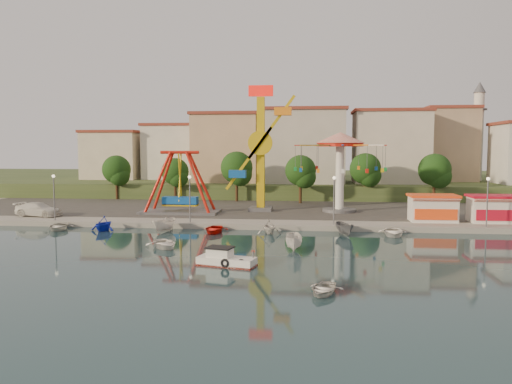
# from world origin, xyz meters

# --- Properties ---
(ground) EXTENTS (200.00, 200.00, 0.00)m
(ground) POSITION_xyz_m (0.00, 0.00, 0.00)
(ground) COLOR #122B33
(ground) RESTS_ON ground
(quay_deck) EXTENTS (200.00, 100.00, 0.60)m
(quay_deck) POSITION_xyz_m (0.00, 62.00, 0.30)
(quay_deck) COLOR #9E998E
(quay_deck) RESTS_ON ground
(asphalt_pad) EXTENTS (90.00, 28.00, 0.01)m
(asphalt_pad) POSITION_xyz_m (0.00, 30.00, 0.60)
(asphalt_pad) COLOR #4C4944
(asphalt_pad) RESTS_ON quay_deck
(hill_terrace) EXTENTS (200.00, 60.00, 3.00)m
(hill_terrace) POSITION_xyz_m (0.00, 67.00, 1.50)
(hill_terrace) COLOR #384C26
(hill_terrace) RESTS_ON ground
(pirate_ship_ride) EXTENTS (10.00, 5.00, 8.00)m
(pirate_ship_ride) POSITION_xyz_m (-11.18, 20.93, 4.39)
(pirate_ship_ride) COLOR #59595E
(pirate_ship_ride) RESTS_ON quay_deck
(kamikaze_tower) EXTENTS (6.20, 3.10, 16.50)m
(kamikaze_tower) POSITION_xyz_m (-0.77, 23.94, 8.51)
(kamikaze_tower) COLOR #59595E
(kamikaze_tower) RESTS_ON quay_deck
(wave_swinger) EXTENTS (11.60, 11.60, 10.40)m
(wave_swinger) POSITION_xyz_m (9.27, 24.23, 8.20)
(wave_swinger) COLOR #59595E
(wave_swinger) RESTS_ON quay_deck
(booth_left) EXTENTS (5.40, 3.78, 3.08)m
(booth_left) POSITION_xyz_m (19.28, 16.49, 2.16)
(booth_left) COLOR white
(booth_left) RESTS_ON quay_deck
(booth_mid) EXTENTS (5.40, 3.78, 3.08)m
(booth_mid) POSITION_xyz_m (25.86, 16.49, 2.16)
(booth_mid) COLOR white
(booth_mid) RESTS_ON quay_deck
(lamp_post_0) EXTENTS (0.14, 0.14, 5.00)m
(lamp_post_0) POSITION_xyz_m (-24.00, 13.00, 3.10)
(lamp_post_0) COLOR #59595E
(lamp_post_0) RESTS_ON quay_deck
(lamp_post_1) EXTENTS (0.14, 0.14, 5.00)m
(lamp_post_1) POSITION_xyz_m (-8.00, 13.00, 3.10)
(lamp_post_1) COLOR #59595E
(lamp_post_1) RESTS_ON quay_deck
(lamp_post_2) EXTENTS (0.14, 0.14, 5.00)m
(lamp_post_2) POSITION_xyz_m (8.00, 13.00, 3.10)
(lamp_post_2) COLOR #59595E
(lamp_post_2) RESTS_ON quay_deck
(lamp_post_3) EXTENTS (0.14, 0.14, 5.00)m
(lamp_post_3) POSITION_xyz_m (24.00, 13.00, 3.10)
(lamp_post_3) COLOR #59595E
(lamp_post_3) RESTS_ON quay_deck
(tree_0) EXTENTS (4.60, 4.60, 7.19)m
(tree_0) POSITION_xyz_m (-26.00, 36.98, 5.47)
(tree_0) COLOR #382314
(tree_0) RESTS_ON quay_deck
(tree_1) EXTENTS (4.35, 4.35, 6.80)m
(tree_1) POSITION_xyz_m (-16.00, 36.24, 5.20)
(tree_1) COLOR #382314
(tree_1) RESTS_ON quay_deck
(tree_2) EXTENTS (5.02, 5.02, 7.85)m
(tree_2) POSITION_xyz_m (-6.00, 35.81, 5.92)
(tree_2) COLOR #382314
(tree_2) RESTS_ON quay_deck
(tree_3) EXTENTS (4.68, 4.68, 7.32)m
(tree_3) POSITION_xyz_m (4.00, 34.36, 5.55)
(tree_3) COLOR #382314
(tree_3) RESTS_ON quay_deck
(tree_4) EXTENTS (4.86, 4.86, 7.60)m
(tree_4) POSITION_xyz_m (14.00, 37.35, 5.75)
(tree_4) COLOR #382314
(tree_4) RESTS_ON quay_deck
(tree_5) EXTENTS (4.83, 4.83, 7.54)m
(tree_5) POSITION_xyz_m (24.00, 35.54, 5.71)
(tree_5) COLOR #382314
(tree_5) RESTS_ON quay_deck
(building_0) EXTENTS (9.26, 9.53, 11.87)m
(building_0) POSITION_xyz_m (-33.37, 46.06, 8.93)
(building_0) COLOR beige
(building_0) RESTS_ON hill_terrace
(building_1) EXTENTS (12.33, 9.01, 8.63)m
(building_1) POSITION_xyz_m (-21.33, 51.38, 7.32)
(building_1) COLOR silver
(building_1) RESTS_ON hill_terrace
(building_2) EXTENTS (11.95, 9.28, 11.23)m
(building_2) POSITION_xyz_m (-8.19, 51.96, 8.62)
(building_2) COLOR tan
(building_2) RESTS_ON hill_terrace
(building_3) EXTENTS (12.59, 10.50, 9.20)m
(building_3) POSITION_xyz_m (5.60, 48.80, 7.60)
(building_3) COLOR beige
(building_3) RESTS_ON hill_terrace
(building_4) EXTENTS (10.75, 9.23, 9.24)m
(building_4) POSITION_xyz_m (19.07, 52.20, 7.62)
(building_4) COLOR beige
(building_4) RESTS_ON hill_terrace
(building_5) EXTENTS (12.77, 10.96, 11.21)m
(building_5) POSITION_xyz_m (32.37, 50.33, 8.61)
(building_5) COLOR tan
(building_5) RESTS_ON hill_terrace
(minaret) EXTENTS (2.80, 2.80, 18.00)m
(minaret) POSITION_xyz_m (36.00, 54.00, 12.55)
(minaret) COLOR silver
(minaret) RESTS_ON hill_terrace
(cabin_motorboat) EXTENTS (4.67, 2.68, 1.55)m
(cabin_motorboat) POSITION_xyz_m (-1.00, -4.75, 0.41)
(cabin_motorboat) COLOR white
(cabin_motorboat) RESTS_ON ground
(rowboat_a) EXTENTS (4.41, 4.72, 0.80)m
(rowboat_a) POSITION_xyz_m (-7.55, 1.37, 0.40)
(rowboat_a) COLOR white
(rowboat_a) RESTS_ON ground
(rowboat_b) EXTENTS (2.88, 3.47, 0.62)m
(rowboat_b) POSITION_xyz_m (6.19, -11.43, 0.31)
(rowboat_b) COLOR silver
(rowboat_b) RESTS_ON ground
(skiff) EXTENTS (1.62, 3.96, 1.51)m
(skiff) POSITION_xyz_m (4.03, 1.36, 0.75)
(skiff) COLOR silver
(skiff) RESTS_ON ground
(van) EXTENTS (6.08, 3.20, 1.68)m
(van) POSITION_xyz_m (-27.68, 15.99, 1.44)
(van) COLOR silver
(van) RESTS_ON quay_deck
(moored_boat_0) EXTENTS (3.69, 4.49, 0.81)m
(moored_boat_0) POSITION_xyz_m (-21.92, 9.80, 0.41)
(moored_boat_0) COLOR silver
(moored_boat_0) RESTS_ON ground
(moored_boat_1) EXTENTS (3.12, 3.47, 1.62)m
(moored_boat_1) POSITION_xyz_m (-16.80, 9.80, 0.81)
(moored_boat_1) COLOR #162AC4
(moored_boat_1) RESTS_ON ground
(moored_boat_2) EXTENTS (2.50, 4.09, 1.48)m
(moored_boat_2) POSITION_xyz_m (-10.03, 9.80, 0.74)
(moored_boat_2) COLOR silver
(moored_boat_2) RESTS_ON ground
(moored_boat_3) EXTENTS (2.75, 3.82, 0.79)m
(moored_boat_3) POSITION_xyz_m (-4.67, 9.80, 0.39)
(moored_boat_3) COLOR red
(moored_boat_3) RESTS_ON ground
(moored_boat_4) EXTENTS (3.20, 3.46, 1.51)m
(moored_boat_4) POSITION_xyz_m (1.17, 9.80, 0.75)
(moored_boat_4) COLOR silver
(moored_boat_4) RESTS_ON ground
(moored_boat_5) EXTENTS (2.29, 3.73, 1.35)m
(moored_boat_5) POSITION_xyz_m (8.97, 9.80, 0.67)
(moored_boat_5) COLOR slate
(moored_boat_5) RESTS_ON ground
(moored_boat_6) EXTENTS (3.38, 4.44, 0.86)m
(moored_boat_6) POSITION_xyz_m (13.85, 9.80, 0.43)
(moored_boat_6) COLOR white
(moored_boat_6) RESTS_ON ground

